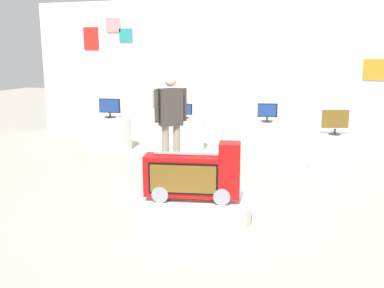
{
  "coord_description": "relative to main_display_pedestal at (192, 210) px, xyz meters",
  "views": [
    {
      "loc": [
        1.3,
        -5.31,
        2.11
      ],
      "look_at": [
        -0.41,
        0.04,
        0.87
      ],
      "focal_mm": 40.41,
      "sensor_mm": 36.0,
      "label": 1
    }
  ],
  "objects": [
    {
      "name": "novelty_firetruck_tv",
      "position": [
        0.02,
        -0.0,
        0.44
      ],
      "size": [
        1.21,
        0.51,
        0.74
      ],
      "color": "gray",
      "rests_on": "main_display_pedestal"
    },
    {
      "name": "tv_on_right_rear",
      "position": [
        0.39,
        3.74,
        0.74
      ],
      "size": [
        0.39,
        0.22,
        0.37
      ],
      "color": "black",
      "rests_on": "display_pedestal_right_rear"
    },
    {
      "name": "display_pedestal_left_rear",
      "position": [
        1.68,
        2.78,
        0.21
      ],
      "size": [
        0.81,
        0.81,
        0.68
      ],
      "primitive_type": "cylinder",
      "color": "white",
      "rests_on": "ground"
    },
    {
      "name": "tv_on_center_rear",
      "position": [
        -1.34,
        3.66,
        0.72
      ],
      "size": [
        0.37,
        0.19,
        0.32
      ],
      "color": "black",
      "rests_on": "display_pedestal_center_rear"
    },
    {
      "name": "tv_on_far_right",
      "position": [
        -2.89,
        3.28,
        0.76
      ],
      "size": [
        0.46,
        0.24,
        0.41
      ],
      "color": "black",
      "rests_on": "display_pedestal_far_right"
    },
    {
      "name": "ground_plane",
      "position": [
        0.26,
        0.43,
        -0.13
      ],
      "size": [
        30.0,
        30.0,
        0.0
      ],
      "primitive_type": "plane",
      "color": "#A8A091"
    },
    {
      "name": "tv_on_left_rear",
      "position": [
        1.68,
        2.77,
        0.79
      ],
      "size": [
        0.48,
        0.2,
        0.45
      ],
      "color": "black",
      "rests_on": "display_pedestal_left_rear"
    },
    {
      "name": "display_pedestal_center_rear",
      "position": [
        -1.35,
        3.67,
        0.21
      ],
      "size": [
        0.83,
        0.83,
        0.68
      ],
      "primitive_type": "cylinder",
      "color": "white",
      "rests_on": "ground"
    },
    {
      "name": "main_display_pedestal",
      "position": [
        0.0,
        0.0,
        0.0
      ],
      "size": [
        1.48,
        1.48,
        0.27
      ],
      "primitive_type": "cylinder",
      "color": "white",
      "rests_on": "ground"
    },
    {
      "name": "display_pedestal_far_right",
      "position": [
        -2.89,
        3.28,
        0.21
      ],
      "size": [
        0.9,
        0.9,
        0.68
      ],
      "primitive_type": "cylinder",
      "color": "white",
      "rests_on": "ground"
    },
    {
      "name": "back_wall_display",
      "position": [
        0.25,
        4.76,
        1.48
      ],
      "size": [
        11.62,
        0.13,
        3.23
      ],
      "color": "silver",
      "rests_on": "ground"
    },
    {
      "name": "shopper_browsing_near_truck",
      "position": [
        -0.95,
        1.81,
        0.87
      ],
      "size": [
        0.46,
        0.39,
        1.71
      ],
      "color": "gray",
      "rests_on": "ground"
    },
    {
      "name": "display_pedestal_right_rear",
      "position": [
        0.39,
        3.74,
        0.21
      ],
      "size": [
        0.86,
        0.86,
        0.68
      ],
      "primitive_type": "cylinder",
      "color": "white",
      "rests_on": "ground"
    }
  ]
}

